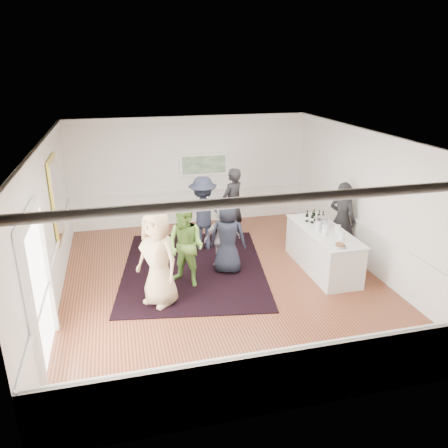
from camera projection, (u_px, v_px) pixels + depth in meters
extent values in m
plane|color=brown|center=(223.00, 281.00, 9.81)|extent=(8.00, 8.00, 0.00)
cube|color=white|center=(223.00, 138.00, 8.70)|extent=(7.00, 8.00, 0.02)
cube|color=white|center=(48.00, 228.00, 8.46)|extent=(0.02, 8.00, 3.20)
cube|color=white|center=(370.00, 202.00, 10.05)|extent=(0.02, 8.00, 3.20)
cube|color=white|center=(190.00, 171.00, 12.89)|extent=(7.00, 0.02, 3.20)
cube|color=white|center=(297.00, 312.00, 5.62)|extent=(7.00, 0.02, 3.20)
cube|color=yellow|center=(56.00, 199.00, 9.58)|extent=(0.04, 1.25, 1.85)
cube|color=white|center=(57.00, 199.00, 9.59)|extent=(0.01, 1.05, 1.65)
cube|color=white|center=(33.00, 321.00, 6.14)|extent=(0.10, 0.14, 2.40)
cube|color=white|center=(48.00, 270.00, 7.63)|extent=(0.10, 0.14, 2.40)
cube|color=white|center=(28.00, 217.00, 6.44)|extent=(0.10, 1.78, 0.16)
cube|color=white|center=(39.00, 293.00, 6.88)|extent=(0.02, 1.50, 2.40)
cube|color=white|center=(204.00, 165.00, 12.87)|extent=(1.44, 0.05, 0.66)
cube|color=#246128|center=(204.00, 165.00, 12.84)|extent=(1.30, 0.01, 0.52)
cube|color=black|center=(194.00, 268.00, 10.42)|extent=(3.94, 4.78, 0.02)
cube|color=silver|center=(322.00, 250.00, 10.22)|extent=(0.86, 2.38, 0.97)
cube|color=silver|center=(324.00, 231.00, 10.05)|extent=(0.92, 2.44, 0.02)
imported|color=black|center=(342.00, 220.00, 10.79)|extent=(0.76, 0.84, 1.92)
imported|color=tan|center=(158.00, 258.00, 8.59)|extent=(1.11, 1.15, 2.00)
imported|color=#72AB44|center=(186.00, 246.00, 9.36)|extent=(1.12, 1.10, 1.82)
imported|color=#B8B0C5|center=(222.00, 239.00, 10.19)|extent=(0.89, 0.41, 1.49)
imported|color=#1C202F|center=(203.00, 213.00, 11.20)|extent=(1.30, 0.80, 1.94)
imported|color=black|center=(232.00, 205.00, 11.80)|extent=(0.87, 0.81, 2.00)
imported|color=#1C202F|center=(228.00, 237.00, 9.99)|extent=(0.98, 0.82, 1.71)
cylinder|color=#6CAD3E|center=(325.00, 230.00, 9.74)|extent=(0.12, 0.12, 0.24)
cylinder|color=#E6435B|center=(338.00, 230.00, 9.74)|extent=(0.12, 0.12, 0.24)
cylinder|color=#6CAD3D|center=(318.00, 226.00, 9.95)|extent=(0.12, 0.12, 0.24)
cylinder|color=silver|center=(342.00, 235.00, 9.45)|extent=(0.12, 0.12, 0.24)
cylinder|color=silver|center=(322.00, 222.00, 10.19)|extent=(0.26, 0.26, 0.25)
imported|color=white|center=(340.00, 246.00, 9.11)|extent=(0.24, 0.24, 0.06)
cylinder|color=brown|center=(340.00, 245.00, 9.10)|extent=(0.19, 0.19, 0.04)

